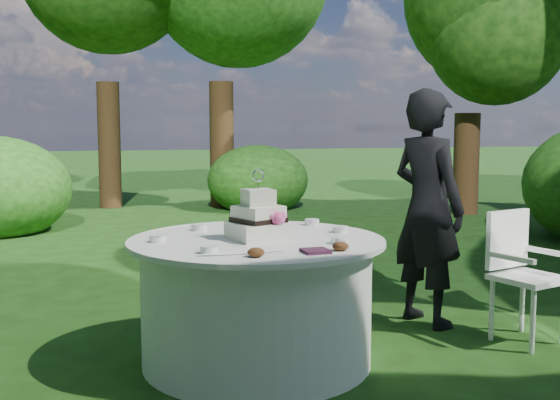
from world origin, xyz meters
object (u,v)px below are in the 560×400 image
object	(u,v)px
napkins	(316,251)
cake	(259,220)
guest	(428,208)
table	(257,300)
chair	(520,265)

from	to	relation	value
napkins	cake	distance (m)	0.55
napkins	guest	xyz separation A→B (m)	(1.22, 0.93, 0.08)
table	cake	size ratio (longest dim) A/B	3.66
guest	table	distance (m)	1.53
napkins	cake	bearing A→B (deg)	108.48
table	chair	size ratio (longest dim) A/B	1.77
napkins	cake	xyz separation A→B (m)	(-0.17, 0.51, 0.10)
napkins	chair	world-z (taller)	chair
napkins	chair	distance (m)	1.70
guest	cake	distance (m)	1.46
cake	napkins	bearing A→B (deg)	-71.52
cake	chair	world-z (taller)	cake
napkins	table	xyz separation A→B (m)	(-0.18, 0.54, -0.39)
table	cake	world-z (taller)	cake
napkins	guest	distance (m)	1.54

